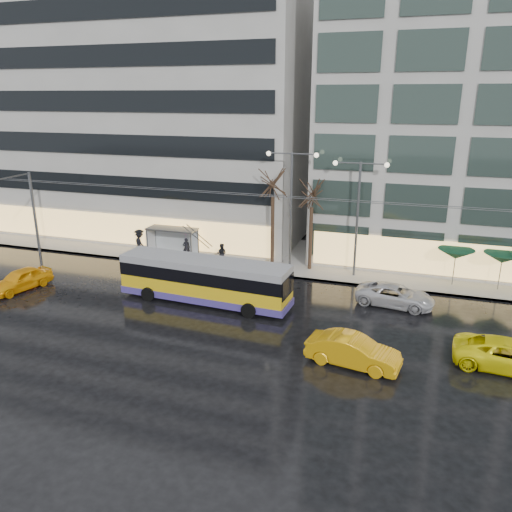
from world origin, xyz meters
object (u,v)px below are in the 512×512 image
at_px(bus_shelter, 169,235).
at_px(street_lamp_near, 291,195).
at_px(trolleybus, 205,282).
at_px(taxi_a, 21,280).

height_order(bus_shelter, street_lamp_near, street_lamp_near).
distance_m(trolleybus, street_lamp_near, 9.88).
height_order(trolleybus, bus_shelter, trolleybus).
bearing_deg(street_lamp_near, taxi_a, -149.81).
height_order(trolleybus, street_lamp_near, street_lamp_near).
height_order(trolleybus, taxi_a, trolleybus).
bearing_deg(trolleybus, taxi_a, -171.49).
relative_size(trolleybus, taxi_a, 2.65).
xyz_separation_m(trolleybus, street_lamp_near, (3.77, 7.92, 4.54)).
xyz_separation_m(bus_shelter, street_lamp_near, (10.38, 0.11, 4.03)).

